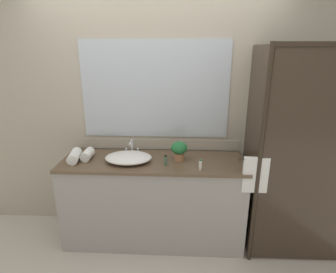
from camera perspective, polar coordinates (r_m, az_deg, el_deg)
The scene contains 11 objects.
ground_plane at distance 3.14m, azimuth -2.92°, elevation -20.38°, with size 8.00×8.00×0.00m, color beige.
wall_back_with_mirror at distance 2.88m, azimuth -2.65°, elevation 5.12°, with size 4.40×0.06×2.60m.
vanity_cabinet at distance 2.89m, azimuth -3.05°, elevation -13.22°, with size 1.80×0.58×0.90m.
shower_enclosure at distance 2.64m, azimuth 25.06°, elevation -4.29°, with size 1.20×0.59×2.00m.
sink_basin at distance 2.66m, azimuth -8.33°, elevation -4.41°, with size 0.45×0.34×0.08m, color white.
faucet at distance 2.84m, azimuth -7.60°, elevation -2.67°, with size 0.17×0.14×0.16m.
potted_plant at distance 2.64m, azimuth 2.35°, elevation -2.76°, with size 0.16×0.16×0.19m.
amenity_bottle_conditioner at distance 2.47m, azimuth 6.83°, elevation -5.99°, with size 0.03×0.03×0.10m.
amenity_bottle_body_wash at distance 2.54m, azimuth -0.51°, elevation -5.07°, with size 0.03×0.03×0.10m.
rolled_towel_near_edge at distance 2.79m, azimuth -19.09°, elevation -3.91°, with size 0.10×0.10×0.24m, color white.
rolled_towel_middle at distance 2.80m, azimuth -16.58°, elevation -3.65°, with size 0.10×0.10×0.18m, color white.
Camera 1 is at (0.27, -2.45, 1.94)m, focal length 28.94 mm.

